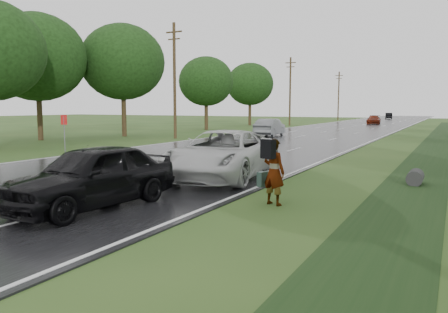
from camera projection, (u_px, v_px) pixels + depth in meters
road at (335, 130)px, 51.86m from camera, size 14.00×180.00×0.04m
edge_stripe_east at (395, 131)px, 48.71m from camera, size 0.12×180.00×0.01m
edge_stripe_west at (281, 129)px, 55.01m from camera, size 0.12×180.00×0.01m
center_line at (335, 130)px, 51.86m from camera, size 0.12×180.00×0.01m
drainage_ditch at (429, 158)px, 23.43m from camera, size 2.20×120.00×0.56m
road_sign at (64, 126)px, 26.69m from camera, size 0.50×0.06×2.30m
utility_pole_mid at (175, 79)px, 38.02m from camera, size 1.60×0.26×10.00m
utility_pole_far at (290, 90)px, 64.34m from camera, size 1.60×0.26×10.00m
utility_pole_distant at (339, 95)px, 90.66m from camera, size 1.60×0.26×10.00m
tree_west_c at (123, 62)px, 40.53m from camera, size 7.80×7.80×10.43m
tree_west_d at (206, 81)px, 52.56m from camera, size 6.60×6.60×8.80m
tree_west_e at (37, 57)px, 35.80m from camera, size 8.00×8.00×10.44m
tree_west_f at (250, 84)px, 65.09m from camera, size 7.00×7.00×9.29m
pedestrian at (273, 171)px, 12.40m from camera, size 0.92×0.92×1.91m
white_pickup at (223, 154)px, 16.95m from camera, size 3.92×6.98×1.84m
dark_sedan at (92, 176)px, 11.95m from camera, size 2.48×5.29×1.75m
silver_sedan at (270, 127)px, 40.91m from camera, size 2.15×5.09×1.63m
far_car_red at (374, 120)px, 69.97m from camera, size 2.32×4.91×1.38m
far_car_dark at (389, 116)px, 99.59m from camera, size 2.09×4.36×1.38m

